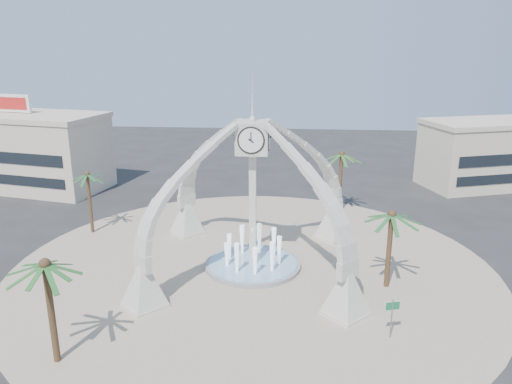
# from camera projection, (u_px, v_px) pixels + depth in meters

# --- Properties ---
(ground) EXTENTS (140.00, 140.00, 0.00)m
(ground) POSITION_uv_depth(u_px,v_px,m) (253.00, 267.00, 41.82)
(ground) COLOR #282828
(ground) RESTS_ON ground
(plaza) EXTENTS (40.00, 40.00, 0.06)m
(plaza) POSITION_uv_depth(u_px,v_px,m) (253.00, 267.00, 41.81)
(plaza) COLOR tan
(plaza) RESTS_ON ground
(clock_tower) EXTENTS (17.94, 17.94, 16.30)m
(clock_tower) POSITION_uv_depth(u_px,v_px,m) (253.00, 193.00, 39.95)
(clock_tower) COLOR silver
(clock_tower) RESTS_ON ground
(fountain) EXTENTS (8.00, 8.00, 3.62)m
(fountain) POSITION_uv_depth(u_px,v_px,m) (253.00, 264.00, 41.74)
(fountain) COLOR gray
(fountain) RESTS_ON ground
(building_nw) EXTENTS (23.75, 13.73, 11.90)m
(building_nw) POSITION_uv_depth(u_px,v_px,m) (20.00, 150.00, 63.96)
(building_nw) COLOR beige
(building_nw) RESTS_ON ground
(building_ne) EXTENTS (21.87, 14.17, 8.60)m
(building_ne) POSITION_uv_depth(u_px,v_px,m) (501.00, 153.00, 64.90)
(building_ne) COLOR beige
(building_ne) RESTS_ON ground
(palm_east) EXTENTS (4.31, 4.31, 6.72)m
(palm_east) POSITION_uv_depth(u_px,v_px,m) (392.00, 215.00, 36.85)
(palm_east) COLOR brown
(palm_east) RESTS_ON ground
(palm_west) EXTENTS (3.78, 3.78, 6.63)m
(palm_west) POSITION_uv_depth(u_px,v_px,m) (87.00, 175.00, 47.77)
(palm_west) COLOR brown
(palm_west) RESTS_ON ground
(palm_north) EXTENTS (4.69, 4.69, 7.45)m
(palm_north) POSITION_uv_depth(u_px,v_px,m) (342.00, 155.00, 53.28)
(palm_north) COLOR brown
(palm_north) RESTS_ON ground
(palm_south) EXTENTS (5.54, 5.54, 7.09)m
(palm_south) POSITION_uv_depth(u_px,v_px,m) (45.00, 266.00, 27.74)
(palm_south) COLOR brown
(palm_south) RESTS_ON ground
(street_sign) EXTENTS (0.98, 0.27, 2.73)m
(street_sign) POSITION_uv_depth(u_px,v_px,m) (392.00, 311.00, 31.32)
(street_sign) COLOR slate
(street_sign) RESTS_ON ground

